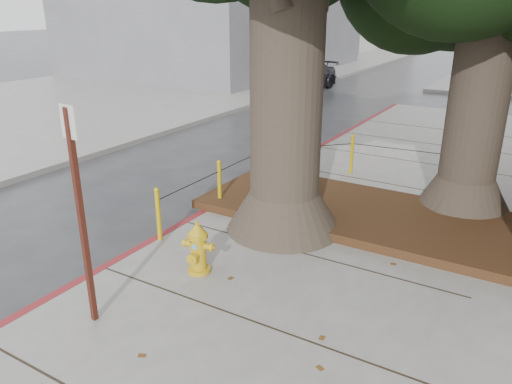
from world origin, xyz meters
TOP-DOWN VIEW (x-y plane):
  - ground at (0.00, 0.00)m, footprint 140.00×140.00m
  - sidewalk_opposite at (-14.00, 10.00)m, footprint 14.00×60.00m
  - curb_red at (-2.00, 2.50)m, footprint 0.14×26.00m
  - planter_bed at (0.90, 3.90)m, footprint 6.40×2.60m
  - bollard_ring at (-0.87, 4.38)m, footprint 3.79×5.39m
  - fire_hydrant at (-0.65, 0.65)m, footprint 0.44×0.41m
  - signpost at (-1.07, -1.00)m, footprint 0.27×0.07m
  - car_dark at (-7.08, 17.58)m, footprint 2.03×4.43m

SIDE VIEW (x-z plane):
  - ground at x=0.00m, z-range 0.00..0.00m
  - sidewalk_opposite at x=-14.00m, z-range 0.00..0.15m
  - curb_red at x=-2.00m, z-range -0.01..0.15m
  - planter_bed at x=0.90m, z-range 0.15..0.31m
  - fire_hydrant at x=-0.65m, z-range 0.14..0.96m
  - car_dark at x=-7.08m, z-range 0.00..1.26m
  - bollard_ring at x=-0.87m, z-range 0.19..1.14m
  - signpost at x=-1.07m, z-range 0.33..3.09m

